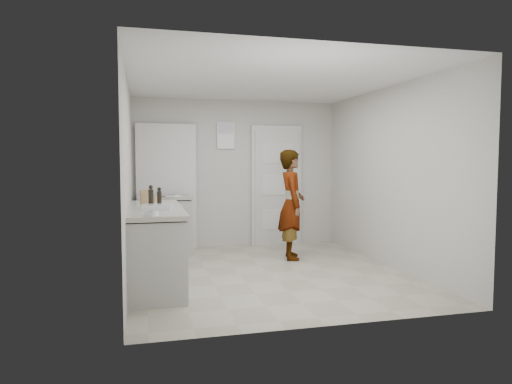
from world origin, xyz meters
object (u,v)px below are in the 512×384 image
object	(u,v)px
oil_cruet_a	(159,197)
person	(292,204)
oil_cruet_b	(151,197)
egg_bowl	(152,213)
baking_dish	(157,207)
cake_mix_box	(145,197)
spice_jar	(156,199)

from	to	relation	value
oil_cruet_a	person	bearing A→B (deg)	20.42
oil_cruet_b	egg_bowl	size ratio (longest dim) A/B	1.91
oil_cruet_a	baking_dish	size ratio (longest dim) A/B	0.64
cake_mix_box	egg_bowl	bearing A→B (deg)	-105.45
baking_dish	spice_jar	bearing A→B (deg)	89.28
oil_cruet_a	baking_dish	xyz separation A→B (m)	(-0.04, -0.51, -0.08)
oil_cruet_a	egg_bowl	bearing A→B (deg)	-95.95
spice_jar	cake_mix_box	bearing A→B (deg)	-128.62
person	oil_cruet_a	size ratio (longest dim) A/B	7.31
oil_cruet_b	baking_dish	distance (m)	0.24
cake_mix_box	oil_cruet_a	size ratio (longest dim) A/B	0.76
spice_jar	baking_dish	bearing A→B (deg)	-90.72
person	cake_mix_box	distance (m)	2.19
cake_mix_box	spice_jar	bearing A→B (deg)	33.46
oil_cruet_b	oil_cruet_a	bearing A→B (deg)	70.42
oil_cruet_b	egg_bowl	distance (m)	0.82
egg_bowl	spice_jar	bearing A→B (deg)	86.97
cake_mix_box	egg_bowl	size ratio (longest dim) A/B	1.23
cake_mix_box	oil_cruet_b	bearing A→B (deg)	-101.26
oil_cruet_a	spice_jar	bearing A→B (deg)	93.70
spice_jar	egg_bowl	world-z (taller)	spice_jar
person	egg_bowl	distance (m)	2.78
oil_cruet_a	oil_cruet_b	size ratio (longest dim) A/B	0.84
baking_dish	oil_cruet_a	bearing A→B (deg)	85.07
oil_cruet_a	oil_cruet_b	bearing A→B (deg)	-109.58
cake_mix_box	oil_cruet_b	xyz separation A→B (m)	(0.07, -0.60, 0.04)
person	oil_cruet_a	distance (m)	2.11
person	oil_cruet_b	distance (m)	2.33
spice_jar	oil_cruet_a	bearing A→B (deg)	-86.30
person	baking_dish	bearing A→B (deg)	131.73
person	oil_cruet_a	bearing A→B (deg)	120.50
cake_mix_box	spice_jar	xyz separation A→B (m)	(0.15, 0.18, -0.05)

